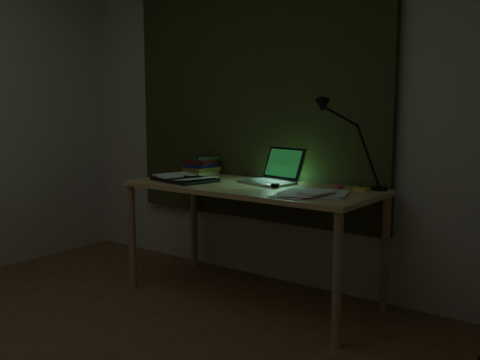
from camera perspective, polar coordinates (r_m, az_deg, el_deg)
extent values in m
cube|color=silver|center=(4.02, 1.55, 7.28)|extent=(3.50, 0.00, 2.50)
cube|color=silver|center=(1.40, 12.29, 6.58)|extent=(0.00, 4.00, 2.50)
cube|color=#2D341A|center=(4.00, 1.22, 10.15)|extent=(2.20, 0.06, 2.00)
ellipsoid|color=black|center=(3.42, 3.77, -0.53)|extent=(0.07, 0.10, 0.03)
cube|color=yellow|center=(3.38, 12.84, -0.94)|extent=(0.08, 0.08, 0.02)
cube|color=#DA5579|center=(3.46, 10.34, -0.68)|extent=(0.08, 0.08, 0.01)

